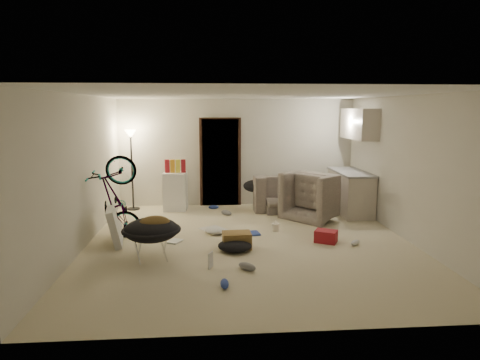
{
  "coord_description": "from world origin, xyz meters",
  "views": [
    {
      "loc": [
        -0.71,
        -7.03,
        2.27
      ],
      "look_at": [
        -0.12,
        0.6,
        0.99
      ],
      "focal_mm": 32.0,
      "sensor_mm": 36.0,
      "label": 1
    }
  ],
  "objects": [
    {
      "name": "snack_box_3",
      "position": [
        -1.24,
        2.55,
        1.0
      ],
      "size": [
        0.1,
        0.07,
        0.3
      ],
      "primitive_type": "cube",
      "rotation": [
        0.0,
        0.0,
        0.05
      ],
      "color": "maroon",
      "rests_on": "mini_fridge"
    },
    {
      "name": "tv_box",
      "position": [
        -2.3,
        0.21,
        0.32
      ],
      "size": [
        0.4,
        0.99,
        0.64
      ],
      "primitive_type": "cube",
      "rotation": [
        0.0,
        -0.21,
        0.16
      ],
      "color": "silver",
      "rests_on": "floor"
    },
    {
      "name": "juicer",
      "position": [
        0.56,
        0.68,
        0.08
      ],
      "size": [
        0.14,
        0.14,
        0.2
      ],
      "color": "silver",
      "rests_on": "floor"
    },
    {
      "name": "kitchen_uppers",
      "position": [
        2.56,
        2.0,
        1.95
      ],
      "size": [
        0.38,
        1.4,
        0.65
      ],
      "primitive_type": "cube",
      "color": "#BFB5A6",
      "rests_on": "wall_right"
    },
    {
      "name": "book_asset",
      "position": [
        -0.71,
        -1.21,
        0.01
      ],
      "size": [
        0.28,
        0.25,
        0.02
      ],
      "primitive_type": "imported",
      "rotation": [
        0.0,
        0.0,
        1.16
      ],
      "color": "maroon",
      "rests_on": "floor"
    },
    {
      "name": "saucer_chair",
      "position": [
        -1.57,
        -0.69,
        0.38
      ],
      "size": [
        0.89,
        0.89,
        0.63
      ],
      "color": "silver",
      "rests_on": "floor"
    },
    {
      "name": "kitchen_counter",
      "position": [
        2.43,
        2.0,
        0.44
      ],
      "size": [
        0.6,
        1.5,
        0.88
      ],
      "primitive_type": "cube",
      "color": "#BFB5A6",
      "rests_on": "floor"
    },
    {
      "name": "shoe_1",
      "position": [
        -0.31,
        1.93,
        0.05
      ],
      "size": [
        0.29,
        0.3,
        0.11
      ],
      "primitive_type": "ellipsoid",
      "rotation": [
        0.0,
        0.0,
        -0.83
      ],
      "color": "slate",
      "rests_on": "floor"
    },
    {
      "name": "sofa",
      "position": [
        1.33,
        2.45,
        0.3
      ],
      "size": [
        2.09,
        0.92,
        0.6
      ],
      "primitive_type": "imported",
      "rotation": [
        0.0,
        0.0,
        3.2
      ],
      "color": "#323933",
      "rests_on": "floor"
    },
    {
      "name": "clothes_lump_c",
      "position": [
        -0.57,
        0.58,
        0.06
      ],
      "size": [
        0.51,
        0.49,
        0.12
      ],
      "primitive_type": "ellipsoid",
      "rotation": [
        0.0,
        0.0,
        -0.52
      ],
      "color": "silver",
      "rests_on": "floor"
    },
    {
      "name": "shoe_0",
      "position": [
        -0.58,
        2.55,
        0.04
      ],
      "size": [
        0.24,
        0.1,
        0.09
      ],
      "primitive_type": "ellipsoid",
      "rotation": [
        0.0,
        0.0,
        -0.02
      ],
      "color": "#2A4098",
      "rests_on": "floor"
    },
    {
      "name": "book_blue",
      "position": [
        0.12,
        0.5,
        0.01
      ],
      "size": [
        0.25,
        0.31,
        0.03
      ],
      "primitive_type": "cube",
      "rotation": [
        0.0,
        0.0,
        0.17
      ],
      "color": "#2A4098",
      "rests_on": "floor"
    },
    {
      "name": "clothes_lump_a",
      "position": [
        -0.28,
        -0.43,
        0.09
      ],
      "size": [
        0.64,
        0.58,
        0.18
      ],
      "primitive_type": "ellipsoid",
      "rotation": [
        0.0,
        0.0,
        -0.23
      ],
      "color": "black",
      "rests_on": "floor"
    },
    {
      "name": "ceiling",
      "position": [
        0.0,
        0.0,
        2.51
      ],
      "size": [
        5.5,
        6.0,
        0.02
      ],
      "primitive_type": "cube",
      "color": "white",
      "rests_on": "wall_back"
    },
    {
      "name": "hoodie",
      "position": [
        -1.52,
        -0.72,
        0.57
      ],
      "size": [
        0.58,
        0.53,
        0.22
      ],
      "primitive_type": "ellipsoid",
      "rotation": [
        0.0,
        0.0,
        0.33
      ],
      "color": "#4F3A1B",
      "rests_on": "saucer_chair"
    },
    {
      "name": "wall_front",
      "position": [
        0.0,
        -3.01,
        1.25
      ],
      "size": [
        5.5,
        0.02,
        2.5
      ],
      "primitive_type": "cube",
      "color": "beige",
      "rests_on": "floor"
    },
    {
      "name": "snack_box_1",
      "position": [
        -1.48,
        2.55,
        1.0
      ],
      "size": [
        0.1,
        0.07,
        0.3
      ],
      "primitive_type": "cube",
      "rotation": [
        0.0,
        0.0,
        -0.03
      ],
      "color": "orange",
      "rests_on": "mini_fridge"
    },
    {
      "name": "wall_left",
      "position": [
        -2.76,
        0.0,
        1.25
      ],
      "size": [
        0.02,
        6.0,
        2.5
      ],
      "primitive_type": "cube",
      "color": "beige",
      "rests_on": "floor"
    },
    {
      "name": "book_white",
      "position": [
        -1.29,
        0.13,
        0.01
      ],
      "size": [
        0.3,
        0.32,
        0.02
      ],
      "primitive_type": "cube",
      "rotation": [
        0.0,
        0.0,
        -0.48
      ],
      "color": "silver",
      "rests_on": "floor"
    },
    {
      "name": "shoe_3",
      "position": [
        -0.16,
        -1.27,
        0.06
      ],
      "size": [
        0.3,
        0.29,
        0.11
      ],
      "primitive_type": "ellipsoid",
      "rotation": [
        0.0,
        0.0,
        -0.75
      ],
      "color": "slate",
      "rests_on": "floor"
    },
    {
      "name": "wall_right",
      "position": [
        2.76,
        0.0,
        1.25
      ],
      "size": [
        0.02,
        6.0,
        2.5
      ],
      "primitive_type": "cube",
      "color": "beige",
      "rests_on": "floor"
    },
    {
      "name": "snack_box_0",
      "position": [
        -1.6,
        2.55,
        1.0
      ],
      "size": [
        0.11,
        0.09,
        0.3
      ],
      "primitive_type": "cube",
      "rotation": [
        0.0,
        0.0,
        0.25
      ],
      "color": "maroon",
      "rests_on": "mini_fridge"
    },
    {
      "name": "doorway",
      "position": [
        -0.4,
        2.97,
        1.02
      ],
      "size": [
        0.85,
        0.1,
        2.04
      ],
      "primitive_type": "cube",
      "color": "black",
      "rests_on": "floor"
    },
    {
      "name": "snack_box_2",
      "position": [
        -1.36,
        2.55,
        1.0
      ],
      "size": [
        0.1,
        0.07,
        0.3
      ],
      "primitive_type": "cube",
      "rotation": [
        0.0,
        0.0,
        -0.02
      ],
      "color": "gold",
      "rests_on": "mini_fridge"
    },
    {
      "name": "floor_lamp",
      "position": [
        -2.4,
        2.65,
        1.31
      ],
      "size": [
        0.28,
        0.28,
        1.81
      ],
      "color": "black",
      "rests_on": "floor"
    },
    {
      "name": "drink_case_a",
      "position": [
        -0.24,
        -0.27,
        0.13
      ],
      "size": [
        0.48,
        0.35,
        0.26
      ],
      "primitive_type": "cube",
      "rotation": [
        0.0,
        0.0,
        0.04
      ],
      "color": "brown",
      "rests_on": "floor"
    },
    {
      "name": "door_trim",
      "position": [
        -0.4,
        2.94,
        1.02
      ],
      "size": [
        0.97,
        0.04,
        2.1
      ],
      "primitive_type": "cube",
      "color": "#331C12",
      "rests_on": "floor"
    },
    {
      "name": "shoe_4",
      "position": [
        1.76,
        -0.28,
        0.04
      ],
      "size": [
        0.24,
        0.24,
        0.09
      ],
      "primitive_type": "ellipsoid",
      "rotation": [
        0.0,
        0.0,
        0.76
      ],
      "color": "white",
      "rests_on": "floor"
    },
    {
      "name": "drink_case_b",
      "position": [
        1.31,
        -0.08,
        0.1
      ],
      "size": [
        0.44,
        0.4,
        0.21
      ],
      "primitive_type": "cube",
      "rotation": [
        0.0,
        0.0,
        -0.49
      ],
      "color": "maroon",
      "rests_on": "floor"
    },
    {
      "name": "counter_top",
      "position": [
        2.43,
        2.0,
        0.9
      ],
      "size": [
        0.64,
        1.54,
        0.04
      ],
      "primitive_type": "cube",
      "color": "gray",
      "rests_on": "kitchen_counter"
    },
    {
      "name": "mini_fridge",
      "position": [
        -1.43,
        2.55,
        0.43
      ],
      "size": [
        0.53,
        0.53,
        0.86
      ],
      "primitive_type": "cube",
      "rotation": [
        0.0,
        0.0,
        -0.06
      ],
      "color": "white",
      "rests_on": "floor"
    },
    {
      "name": "sofa_drape",
      "position": [
        0.38,
        2.45,
        0.54
      ],
      "size": [
        0.63,
        0.55,
        0.28
      ],
      "primitive_type": "ellipsoid",
      "rotation": [
        0.0,
        0.0,
        -0.17
      ],
      "color": "black",
      "rests_on": "sofa"
    },
    {
      "name": "armchair",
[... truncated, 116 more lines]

